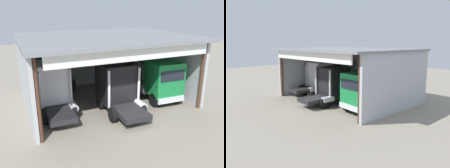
# 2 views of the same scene
# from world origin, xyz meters

# --- Properties ---
(ground_plane) EXTENTS (80.00, 80.00, 0.00)m
(ground_plane) POSITION_xyz_m (0.00, 0.00, 0.00)
(ground_plane) COLOR gray
(ground_plane) RESTS_ON ground
(workshop_shed) EXTENTS (13.05, 10.36, 5.44)m
(workshop_shed) POSITION_xyz_m (0.00, 5.56, 3.73)
(workshop_shed) COLOR #ADB2B7
(workshop_shed) RESTS_ON ground
(truck_white_center_right_bay) EXTENTS (2.54, 5.16, 3.73)m
(truck_white_center_right_bay) POSITION_xyz_m (-4.34, 4.08, 1.94)
(truck_white_center_right_bay) COLOR white
(truck_white_center_right_bay) RESTS_ON ground
(truck_black_yard_outside) EXTENTS (2.76, 5.07, 3.63)m
(truck_black_yard_outside) POSITION_xyz_m (0.09, 2.38, 1.91)
(truck_black_yard_outside) COLOR black
(truck_black_yard_outside) RESTS_ON ground
(truck_green_left_bay) EXTENTS (2.67, 4.79, 3.48)m
(truck_green_left_bay) POSITION_xyz_m (4.04, 2.48, 1.83)
(truck_green_left_bay) COLOR #197F3D
(truck_green_left_bay) RESTS_ON ground
(oil_drum) EXTENTS (0.58, 0.58, 0.88)m
(oil_drum) POSITION_xyz_m (-1.89, 8.43, 0.44)
(oil_drum) COLOR #B21E19
(oil_drum) RESTS_ON ground
(tool_cart) EXTENTS (0.90, 0.60, 1.00)m
(tool_cart) POSITION_xyz_m (-2.14, 8.02, 0.50)
(tool_cart) COLOR black
(tool_cart) RESTS_ON ground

